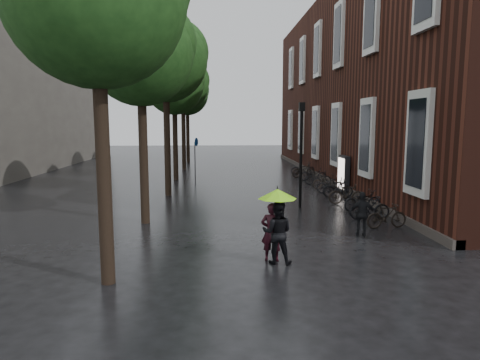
{
  "coord_description": "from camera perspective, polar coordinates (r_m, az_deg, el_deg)",
  "views": [
    {
      "loc": [
        -1.49,
        -8.7,
        3.72
      ],
      "look_at": [
        -0.67,
        5.49,
        1.79
      ],
      "focal_mm": 32.0,
      "sensor_mm": 36.0,
      "label": 1
    }
  ],
  "objects": [
    {
      "name": "lime_umbrella",
      "position": [
        11.33,
        5.0,
        -1.86
      ],
      "size": [
        1.04,
        1.04,
        1.53
      ],
      "rotation": [
        0.0,
        0.0,
        -0.43
      ],
      "color": "black",
      "rests_on": "ground"
    },
    {
      "name": "pedestrian_walking",
      "position": [
        14.53,
        15.99,
        -4.41
      ],
      "size": [
        0.92,
        0.51,
        1.48
      ],
      "primitive_type": "imported",
      "rotation": [
        0.0,
        0.0,
        2.96
      ],
      "color": "black",
      "rests_on": "ground"
    },
    {
      "name": "parked_bicycles",
      "position": [
        23.37,
        11.82,
        -0.46
      ],
      "size": [
        2.01,
        16.02,
        0.99
      ],
      "color": "black",
      "rests_on": "ground"
    },
    {
      "name": "person_burgundy",
      "position": [
        11.59,
        4.24,
        -6.91
      ],
      "size": [
        0.65,
        0.5,
        1.59
      ],
      "primitive_type": "imported",
      "rotation": [
        0.0,
        0.0,
        2.92
      ],
      "color": "black",
      "rests_on": "ground"
    },
    {
      "name": "cycle_sign",
      "position": [
        26.29,
        -5.93,
        3.58
      ],
      "size": [
        0.15,
        0.5,
        2.76
      ],
      "rotation": [
        0.0,
        0.0,
        -0.34
      ],
      "color": "#262628",
      "rests_on": "ground"
    },
    {
      "name": "ground",
      "position": [
        9.58,
        6.11,
        -15.17
      ],
      "size": [
        120.0,
        120.0,
        0.0
      ],
      "primitive_type": "plane",
      "color": "black"
    },
    {
      "name": "street_trees",
      "position": [
        24.88,
        -9.34,
        13.69
      ],
      "size": [
        4.33,
        34.03,
        8.91
      ],
      "color": "black",
      "rests_on": "ground"
    },
    {
      "name": "person_black",
      "position": [
        11.39,
        4.99,
        -6.98
      ],
      "size": [
        0.92,
        0.79,
        1.67
      ],
      "primitive_type": "imported",
      "rotation": [
        0.0,
        0.0,
        2.93
      ],
      "color": "black",
      "rests_on": "ground"
    },
    {
      "name": "ad_lightbox",
      "position": [
        23.24,
        13.64,
        0.77
      ],
      "size": [
        0.3,
        1.3,
        1.96
      ],
      "rotation": [
        0.0,
        0.0,
        -0.02
      ],
      "color": "black",
      "rests_on": "ground"
    },
    {
      "name": "brick_building",
      "position": [
        30.68,
        20.06,
        11.54
      ],
      "size": [
        10.2,
        33.2,
        12.0
      ],
      "color": "#38160F",
      "rests_on": "ground"
    },
    {
      "name": "lamp_post",
      "position": [
        18.51,
        8.15,
        4.69
      ],
      "size": [
        0.23,
        0.23,
        4.54
      ],
      "rotation": [
        0.0,
        0.0,
        0.43
      ],
      "color": "black",
      "rests_on": "ground"
    }
  ]
}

